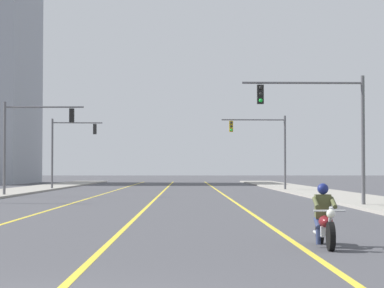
{
  "coord_description": "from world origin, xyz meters",
  "views": [
    {
      "loc": [
        1.79,
        -8.9,
        1.79
      ],
      "look_at": [
        1.99,
        15.96,
        2.64
      ],
      "focal_mm": 68.57,
      "sensor_mm": 36.0,
      "label": 1
    }
  ],
  "objects_px": {
    "traffic_signal_near_right": "(327,119)",
    "traffic_signal_mid_right": "(266,141)",
    "traffic_signal_mid_left": "(67,143)",
    "traffic_signal_near_left": "(28,133)",
    "motorcycle_with_rider": "(324,222)"
  },
  "relations": [
    {
      "from": "traffic_signal_near_right",
      "to": "traffic_signal_mid_right",
      "type": "bearing_deg",
      "value": 90.08
    },
    {
      "from": "traffic_signal_near_left",
      "to": "traffic_signal_mid_left",
      "type": "xyz_separation_m",
      "value": [
        -0.09,
        16.1,
        -0.05
      ]
    },
    {
      "from": "traffic_signal_near_right",
      "to": "traffic_signal_mid_left",
      "type": "height_order",
      "value": "same"
    },
    {
      "from": "traffic_signal_mid_right",
      "to": "motorcycle_with_rider",
      "type": "bearing_deg",
      "value": -94.52
    },
    {
      "from": "traffic_signal_mid_right",
      "to": "traffic_signal_near_right",
      "type": "bearing_deg",
      "value": -89.92
    },
    {
      "from": "motorcycle_with_rider",
      "to": "traffic_signal_near_right",
      "type": "bearing_deg",
      "value": 78.81
    },
    {
      "from": "motorcycle_with_rider",
      "to": "traffic_signal_near_left",
      "type": "height_order",
      "value": "traffic_signal_near_left"
    },
    {
      "from": "traffic_signal_near_right",
      "to": "traffic_signal_mid_right",
      "type": "relative_size",
      "value": 1.0
    },
    {
      "from": "motorcycle_with_rider",
      "to": "traffic_signal_mid_right",
      "type": "xyz_separation_m",
      "value": [
        3.41,
        43.24,
        3.54
      ]
    },
    {
      "from": "traffic_signal_near_right",
      "to": "traffic_signal_mid_left",
      "type": "distance_m",
      "value": 34.24
    },
    {
      "from": "motorcycle_with_rider",
      "to": "traffic_signal_near_left",
      "type": "xyz_separation_m",
      "value": [
        -13.54,
        31.02,
        3.54
      ]
    },
    {
      "from": "traffic_signal_near_left",
      "to": "traffic_signal_mid_left",
      "type": "height_order",
      "value": "same"
    },
    {
      "from": "motorcycle_with_rider",
      "to": "traffic_signal_mid_left",
      "type": "height_order",
      "value": "traffic_signal_mid_left"
    },
    {
      "from": "traffic_signal_mid_right",
      "to": "traffic_signal_mid_left",
      "type": "relative_size",
      "value": 1.0
    },
    {
      "from": "traffic_signal_mid_right",
      "to": "traffic_signal_near_left",
      "type": "bearing_deg",
      "value": -144.23
    }
  ]
}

